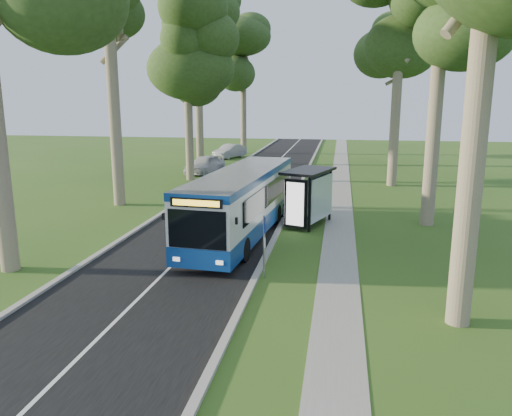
{
  "coord_description": "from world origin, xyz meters",
  "views": [
    {
      "loc": [
        2.91,
        -20.46,
        6.51
      ],
      "look_at": [
        -0.79,
        1.35,
        1.6
      ],
      "focal_mm": 35.0,
      "sensor_mm": 36.0,
      "label": 1
    }
  ],
  "objects": [
    {
      "name": "ground",
      "position": [
        0.0,
        0.0,
        0.0
      ],
      "size": [
        120.0,
        120.0,
        0.0
      ],
      "primitive_type": "plane",
      "color": "#2F581B",
      "rests_on": "ground"
    },
    {
      "name": "car_white",
      "position": [
        -8.76,
        21.57,
        0.8
      ],
      "size": [
        3.05,
        5.04,
        1.6
      ],
      "primitive_type": "imported",
      "rotation": [
        0.0,
        0.0,
        -0.26
      ],
      "color": "silver",
      "rests_on": "ground"
    },
    {
      "name": "footpath",
      "position": [
        3.0,
        10.0,
        0.01
      ],
      "size": [
        1.5,
        100.0,
        0.02
      ],
      "primitive_type": "cube",
      "color": "gray",
      "rests_on": "ground"
    },
    {
      "name": "litter_bin",
      "position": [
        1.86,
        6.44,
        0.44
      ],
      "size": [
        0.49,
        0.49,
        0.86
      ],
      "rotation": [
        0.0,
        0.0,
        0.05
      ],
      "color": "black",
      "rests_on": "ground"
    },
    {
      "name": "bus_shelter",
      "position": [
        1.48,
        4.57,
        2.05
      ],
      "size": [
        2.83,
        3.78,
        2.9
      ],
      "rotation": [
        0.0,
        0.0,
        -0.33
      ],
      "color": "black",
      "rests_on": "ground"
    },
    {
      "name": "tree_west_d",
      "position": [
        -11.0,
        28.0,
        13.44
      ],
      "size": [
        5.2,
        5.2,
        18.19
      ],
      "color": "#7A6B56",
      "rests_on": "ground"
    },
    {
      "name": "bus",
      "position": [
        -1.6,
        2.15,
        1.63
      ],
      "size": [
        3.45,
        12.04,
        3.15
      ],
      "rotation": [
        0.0,
        0.0,
        -0.08
      ],
      "color": "silver",
      "rests_on": "ground"
    },
    {
      "name": "bus_stop_sign",
      "position": [
        0.3,
        -3.25,
        1.49
      ],
      "size": [
        0.14,
        0.33,
        2.37
      ],
      "rotation": [
        0.0,
        0.0,
        0.3
      ],
      "color": "gray",
      "rests_on": "ground"
    },
    {
      "name": "kerb_east",
      "position": [
        0.0,
        10.0,
        0.06
      ],
      "size": [
        0.25,
        100.0,
        0.12
      ],
      "primitive_type": "cube",
      "color": "#9E9B93",
      "rests_on": "ground"
    },
    {
      "name": "tree_west_c",
      "position": [
        -9.0,
        18.0,
        9.89
      ],
      "size": [
        5.2,
        5.2,
        13.33
      ],
      "color": "#7A6B56",
      "rests_on": "ground"
    },
    {
      "name": "tree_east_c",
      "position": [
        6.8,
        18.0,
        12.4
      ],
      "size": [
        5.2,
        5.2,
        16.77
      ],
      "color": "#7A6B56",
      "rests_on": "ground"
    },
    {
      "name": "road",
      "position": [
        -3.5,
        10.0,
        0.01
      ],
      "size": [
        7.0,
        100.0,
        0.02
      ],
      "primitive_type": "cube",
      "color": "black",
      "rests_on": "ground"
    },
    {
      "name": "tree_east_d",
      "position": [
        8.0,
        30.0,
        10.67
      ],
      "size": [
        5.2,
        5.2,
        14.4
      ],
      "color": "#7A6B56",
      "rests_on": "ground"
    },
    {
      "name": "centre_line",
      "position": [
        -3.5,
        10.0,
        0.02
      ],
      "size": [
        0.12,
        100.0,
        0.0
      ],
      "primitive_type": "cube",
      "color": "white",
      "rests_on": "road"
    },
    {
      "name": "car_silver",
      "position": [
        -9.09,
        33.01,
        0.75
      ],
      "size": [
        3.23,
        4.81,
        1.5
      ],
      "primitive_type": "imported",
      "rotation": [
        0.0,
        0.0,
        -0.4
      ],
      "color": "#9EA0A5",
      "rests_on": "ground"
    },
    {
      "name": "tree_west_e",
      "position": [
        -8.5,
        38.0,
        11.81
      ],
      "size": [
        5.2,
        5.2,
        15.96
      ],
      "color": "#7A6B56",
      "rests_on": "ground"
    },
    {
      "name": "kerb_west",
      "position": [
        -7.0,
        10.0,
        0.06
      ],
      "size": [
        0.25,
        100.0,
        0.12
      ],
      "primitive_type": "cube",
      "color": "#9E9B93",
      "rests_on": "ground"
    }
  ]
}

